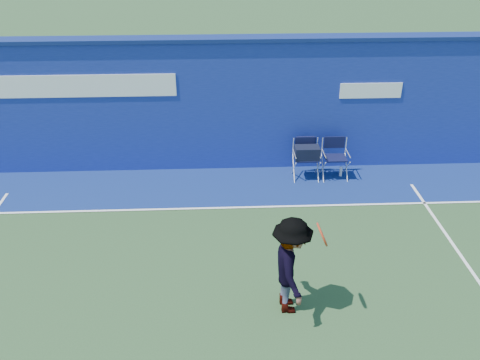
{
  "coord_description": "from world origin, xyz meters",
  "views": [
    {
      "loc": [
        0.18,
        -5.8,
        5.65
      ],
      "look_at": [
        0.55,
        2.6,
        1.0
      ],
      "focal_mm": 38.0,
      "sensor_mm": 36.0,
      "label": 1
    }
  ],
  "objects_px": {
    "directors_chair_left": "(306,162)",
    "water_bottle": "(341,172)",
    "directors_chair_right": "(335,166)",
    "tennis_player": "(291,266)"
  },
  "relations": [
    {
      "from": "tennis_player",
      "to": "directors_chair_left",
      "type": "bearing_deg",
      "value": 77.64
    },
    {
      "from": "directors_chair_right",
      "to": "tennis_player",
      "type": "height_order",
      "value": "tennis_player"
    },
    {
      "from": "directors_chair_left",
      "to": "directors_chair_right",
      "type": "xyz_separation_m",
      "value": [
        0.67,
        -0.0,
        -0.11
      ]
    },
    {
      "from": "water_bottle",
      "to": "tennis_player",
      "type": "distance_m",
      "value": 4.69
    },
    {
      "from": "directors_chair_left",
      "to": "water_bottle",
      "type": "xyz_separation_m",
      "value": [
        0.84,
        0.03,
        -0.28
      ]
    },
    {
      "from": "directors_chair_left",
      "to": "directors_chair_right",
      "type": "bearing_deg",
      "value": -0.13
    },
    {
      "from": "directors_chair_left",
      "to": "tennis_player",
      "type": "xyz_separation_m",
      "value": [
        -0.93,
        -4.25,
        0.42
      ]
    },
    {
      "from": "directors_chair_left",
      "to": "water_bottle",
      "type": "height_order",
      "value": "directors_chair_left"
    },
    {
      "from": "directors_chair_left",
      "to": "water_bottle",
      "type": "bearing_deg",
      "value": 2.22
    },
    {
      "from": "directors_chair_left",
      "to": "directors_chair_right",
      "type": "distance_m",
      "value": 0.68
    }
  ]
}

